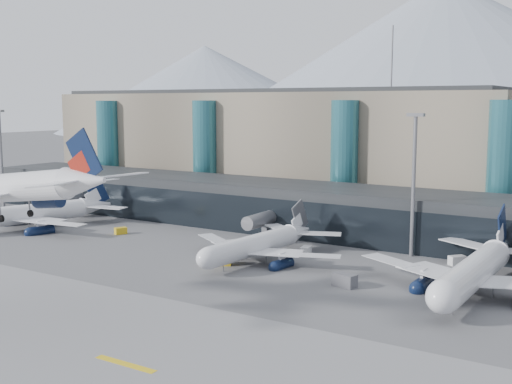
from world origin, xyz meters
TOP-DOWN VIEW (x-y plane):
  - ground at (0.00, 0.00)m, footprint 900.00×900.00m
  - runway_strip at (0.00, -15.00)m, footprint 400.00×40.00m
  - runway_markings at (-0.00, -15.00)m, footprint 128.00×1.00m
  - concourse at (-0.02, 57.73)m, footprint 170.00×27.00m
  - terminal_main at (-25.00, 90.00)m, footprint 130.00×30.00m
  - teal_towers at (-14.99, 74.01)m, footprint 116.40×19.40m
  - lightmast_left at (-80.00, 45.00)m, footprint 3.00×1.20m
  - lightmast_mid at (30.00, 48.00)m, footprint 3.00×1.20m
  - hero_jet at (-0.48, -10.67)m, footprint 31.03×32.18m
  - jet_parked_left at (-48.22, 31.70)m, footprint 35.21×37.15m
  - jet_parked_mid at (8.51, 32.31)m, footprint 32.34×32.05m
  - jet_parked_right at (45.33, 32.57)m, footprint 38.70×37.53m
  - veh_a at (-50.38, 33.04)m, footprint 3.37×2.13m
  - veh_b at (-28.32, 34.92)m, footprint 2.41×2.83m
  - veh_c at (27.75, 23.87)m, footprint 3.90×2.65m
  - veh_d at (38.67, 46.00)m, footprint 2.92×3.09m
  - veh_g at (13.27, 39.14)m, footprint 1.88×2.73m
  - veh_h at (4.59, 24.75)m, footprint 3.77×3.17m

SIDE VIEW (x-z plane):
  - ground at x=0.00m, z-range 0.00..0.00m
  - runway_strip at x=0.00m, z-range 0.00..0.04m
  - runway_markings at x=0.00m, z-range 0.04..0.06m
  - veh_b at x=-28.32m, z-range 0.00..1.39m
  - veh_g at x=13.27m, z-range 0.00..1.47m
  - veh_d at x=38.67m, z-range 0.00..1.59m
  - veh_a at x=-50.38m, z-range 0.00..1.79m
  - veh_h at x=4.59m, z-range 0.00..1.84m
  - veh_c at x=27.75m, z-range 0.00..1.98m
  - jet_parked_mid at x=8.51m, z-range -1.27..9.19m
  - jet_parked_left at x=-48.22m, z-range -1.45..10.48m
  - jet_parked_right at x=45.33m, z-range -1.52..10.94m
  - concourse at x=-0.02m, z-range -0.03..9.97m
  - teal_towers at x=-14.99m, z-range -8.99..37.01m
  - lightmast_left at x=-80.00m, z-range 1.62..27.22m
  - lightmast_mid at x=30.00m, z-range 1.62..27.22m
  - terminal_main at x=-25.00m, z-range -0.06..30.94m
  - hero_jet at x=-0.48m, z-range 12.68..23.04m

